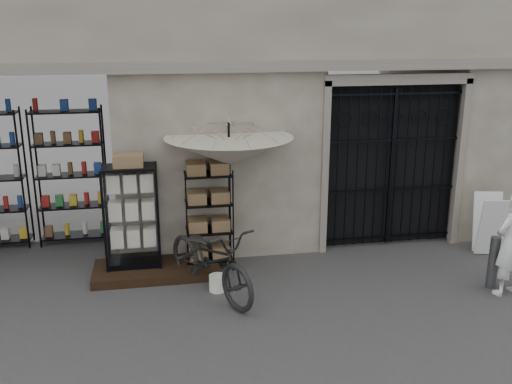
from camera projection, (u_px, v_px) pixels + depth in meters
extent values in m
plane|color=black|center=(328.00, 307.00, 8.15)|extent=(80.00, 80.00, 0.00)
cube|color=black|center=(26.00, 171.00, 9.61)|extent=(3.00, 1.70, 3.00)
cube|color=black|center=(30.00, 178.00, 10.15)|extent=(2.70, 0.50, 2.50)
cube|color=black|center=(388.00, 163.00, 10.17)|extent=(2.50, 0.06, 3.00)
cube|color=black|center=(391.00, 168.00, 10.04)|extent=(0.05, 0.05, 2.80)
cube|color=black|center=(157.00, 270.00, 9.19)|extent=(2.00, 0.90, 0.15)
cube|color=black|center=(135.00, 261.00, 9.24)|extent=(0.82, 0.50, 0.09)
cube|color=silver|center=(131.00, 221.00, 8.78)|extent=(0.76, 0.01, 1.52)
cube|color=silver|center=(132.00, 222.00, 9.04)|extent=(0.69, 0.36, 1.27)
cube|color=olive|center=(128.00, 163.00, 8.77)|extent=(0.45, 0.34, 0.18)
cube|color=black|center=(209.00, 218.00, 9.31)|extent=(0.75, 0.55, 1.69)
cube|color=olive|center=(209.00, 221.00, 9.32)|extent=(0.65, 0.44, 1.27)
cylinder|color=black|center=(230.00, 197.00, 9.21)|extent=(0.05, 0.05, 2.41)
imported|color=#B8B29F|center=(229.00, 143.00, 8.96)|extent=(2.23, 2.26, 1.62)
cylinder|color=white|center=(218.00, 283.00, 8.62)|extent=(0.27, 0.27, 0.25)
imported|color=black|center=(211.00, 293.00, 8.58)|extent=(1.17, 1.32, 2.11)
cylinder|color=#5A5B5D|center=(493.00, 263.00, 8.65)|extent=(0.18, 0.18, 0.82)
imported|color=white|center=(504.00, 293.00, 8.57)|extent=(1.05, 1.70, 0.38)
cube|color=silver|center=(494.00, 228.00, 9.74)|extent=(0.54, 0.35, 1.04)
cube|color=silver|center=(487.00, 221.00, 10.05)|extent=(0.54, 0.35, 1.04)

